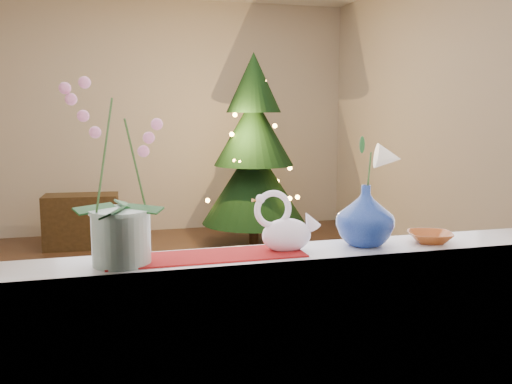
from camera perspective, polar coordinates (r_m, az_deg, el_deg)
ground at (r=4.60m, az=-5.64°, el=-10.00°), size 5.00×5.00×0.00m
wall_back at (r=6.85m, az=-9.46°, el=7.41°), size 4.50×0.10×2.70m
wall_front at (r=1.95m, az=6.67°, el=5.64°), size 4.50×0.10×2.70m
wall_right at (r=5.24m, az=19.33°, el=6.84°), size 0.10×5.00×2.70m
window_apron at (r=2.22m, az=5.84°, el=-18.44°), size 2.20×0.08×0.88m
windowsill at (r=2.14m, az=5.14°, el=-6.32°), size 2.20×0.26×0.04m
window_frame at (r=2.00m, az=6.50°, el=15.78°), size 2.22×0.06×1.60m
runner at (r=2.03m, az=-4.98°, el=-6.42°), size 0.70×0.20×0.01m
orchid_pot at (r=1.93m, az=-13.54°, el=1.88°), size 0.27×0.27×0.62m
swan at (r=2.09m, az=3.08°, el=-3.04°), size 0.27×0.15×0.22m
blue_vase at (r=2.22m, az=10.88°, el=-1.86°), size 0.27×0.27×0.27m
lily at (r=2.19m, az=11.05°, el=4.19°), size 0.15×0.08×0.20m
paperweight at (r=2.22m, az=11.92°, el=-4.48°), size 0.09×0.09×0.07m
amber_dish at (r=2.34m, az=17.01°, el=-4.41°), size 0.19×0.19×0.04m
xmas_tree at (r=6.03m, az=-0.23°, el=4.22°), size 1.42×1.42×2.03m
side_table at (r=6.24m, az=-17.05°, el=-2.81°), size 0.78×0.44×0.56m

